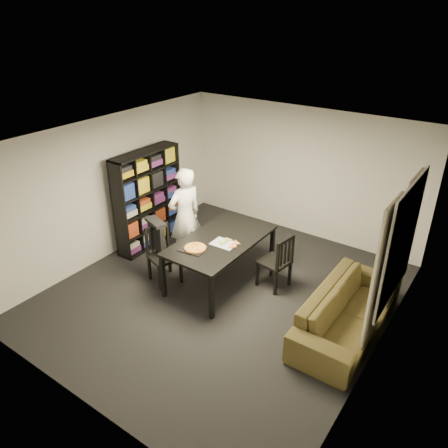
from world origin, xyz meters
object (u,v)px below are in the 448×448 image
Objects in this scene: pepperoni_pizza at (195,248)px; sofa at (348,311)px; chair_left at (161,250)px; person at (185,216)px; chair_right at (279,259)px; dining_table at (221,243)px; baking_tray at (193,249)px; bookshelf at (148,199)px.

pepperoni_pizza is 0.15× the size of sofa.
chair_left is 0.80m from person.
person reaches higher than chair_left.
chair_right is 2.79× the size of pepperoni_pizza.
pepperoni_pizza reaches higher than dining_table.
bookshelf is at bearing 155.05° from baking_tray.
person is (-1.83, -0.18, 0.35)m from chair_right.
baking_tray is 0.17× the size of sofa.
chair_left is (1.05, -0.82, -0.38)m from bookshelf.
dining_table is 5.54× the size of pepperoni_pizza.
chair_right is 1.41m from sofa.
chair_right is at bearing 39.70° from pepperoni_pizza.
chair_right reaches higher than sofa.
chair_left is at bearing 99.87° from sofa.
chair_right reaches higher than baking_tray.
chair_right reaches higher than dining_table.
bookshelf is 0.83× the size of sofa.
dining_table is 0.56m from baking_tray.
dining_table is 0.53m from pepperoni_pizza.
sofa is at bearing -3.80° from bookshelf.
person is (0.99, -0.10, -0.05)m from bookshelf.
chair_right is 2.44× the size of baking_tray.
chair_left is at bearing -148.08° from dining_table.
bookshelf is 1.91× the size of chair_left.
dining_table is 1.95× the size of chair_left.
dining_table is at bearing 72.16° from baking_tray.
bookshelf is at bearing 171.53° from dining_table.
person is 3.22m from sofa.
chair_right is at bearing 1.77° from bookshelf.
sofa is (3.17, -0.18, -0.57)m from person.
baking_tray is (0.69, 0.01, 0.25)m from chair_left.
chair_left is 0.43× the size of sofa.
chair_right is (0.91, 0.37, -0.18)m from dining_table.
chair_right is 1.39m from pepperoni_pizza.
pepperoni_pizza is at bearing -67.78° from chair_left.
baking_tray is at bearing -107.84° from dining_table.
sofa is (2.26, 0.01, -0.40)m from dining_table.
bookshelf is at bearing -78.41° from person.
chair_left is (-0.86, -0.53, -0.17)m from dining_table.
bookshelf reaches higher than dining_table.
chair_right is at bearing 112.77° from person.
bookshelf is 4.21m from sofa.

